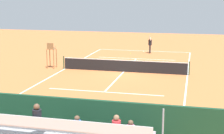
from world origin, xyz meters
TOP-DOWN VIEW (x-y plane):
  - ground_plane at (0.00, 0.00)m, footprint 60.00×60.00m
  - court_line_markings at (0.00, -0.04)m, footprint 10.10×22.20m
  - tennis_net at (0.00, 0.00)m, footprint 10.30×0.10m
  - backdrop_wall at (0.00, 14.00)m, footprint 18.00×0.16m
  - umpire_chair at (6.20, -0.04)m, footprint 0.67×0.67m
  - courtside_bench at (-3.08, 13.27)m, footprint 1.80×0.40m
  - tennis_player at (-0.86, -9.56)m, footprint 0.36×0.53m
  - tennis_racket at (-0.10, -10.33)m, footprint 0.31×0.56m
  - tennis_ball_near at (1.11, -8.89)m, footprint 0.07×0.07m

SIDE VIEW (x-z plane):
  - ground_plane at x=0.00m, z-range 0.00..0.00m
  - court_line_markings at x=0.00m, z-range 0.00..0.01m
  - tennis_racket at x=-0.10m, z-range 0.00..0.03m
  - tennis_ball_near at x=1.11m, z-range 0.00..0.07m
  - tennis_net at x=0.00m, z-range -0.03..1.04m
  - courtside_bench at x=-3.08m, z-range 0.09..1.02m
  - backdrop_wall at x=0.00m, z-range 0.00..2.00m
  - tennis_player at x=-0.86m, z-range 0.05..1.98m
  - umpire_chair at x=6.20m, z-range 0.24..2.38m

